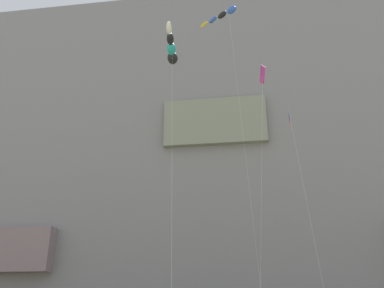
{
  "coord_description": "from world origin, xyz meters",
  "views": [
    {
      "loc": [
        4.75,
        -4.34,
        3.15
      ],
      "look_at": [
        1.41,
        19.4,
        13.25
      ],
      "focal_mm": 38.97,
      "sensor_mm": 36.0,
      "label": 1
    }
  ],
  "objects_px": {
    "kite_diamond_low_left": "(262,82)",
    "kite_banner_front_field": "(291,128)",
    "kite_windsock_upper_mid": "(223,15)",
    "kite_windsock_high_center": "(172,50)"
  },
  "relations": [
    {
      "from": "kite_diamond_low_left",
      "to": "kite_banner_front_field",
      "type": "distance_m",
      "value": 6.24
    },
    {
      "from": "kite_windsock_upper_mid",
      "to": "kite_windsock_high_center",
      "type": "bearing_deg",
      "value": -116.38
    },
    {
      "from": "kite_diamond_low_left",
      "to": "kite_windsock_high_center",
      "type": "bearing_deg",
      "value": -147.03
    },
    {
      "from": "kite_windsock_upper_mid",
      "to": "kite_banner_front_field",
      "type": "distance_m",
      "value": 18.36
    },
    {
      "from": "kite_windsock_upper_mid",
      "to": "kite_diamond_low_left",
      "type": "bearing_deg",
      "value": -42.4
    },
    {
      "from": "kite_windsock_high_center",
      "to": "kite_banner_front_field",
      "type": "xyz_separation_m",
      "value": [
        9.8,
        3.34,
        -6.49
      ]
    },
    {
      "from": "kite_windsock_high_center",
      "to": "kite_banner_front_field",
      "type": "distance_m",
      "value": 12.22
    },
    {
      "from": "kite_windsock_high_center",
      "to": "kite_banner_front_field",
      "type": "bearing_deg",
      "value": 18.81
    },
    {
      "from": "kite_windsock_high_center",
      "to": "kite_diamond_low_left",
      "type": "height_order",
      "value": "kite_diamond_low_left"
    },
    {
      "from": "kite_windsock_high_center",
      "to": "kite_windsock_upper_mid",
      "type": "bearing_deg",
      "value": 63.62
    }
  ]
}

